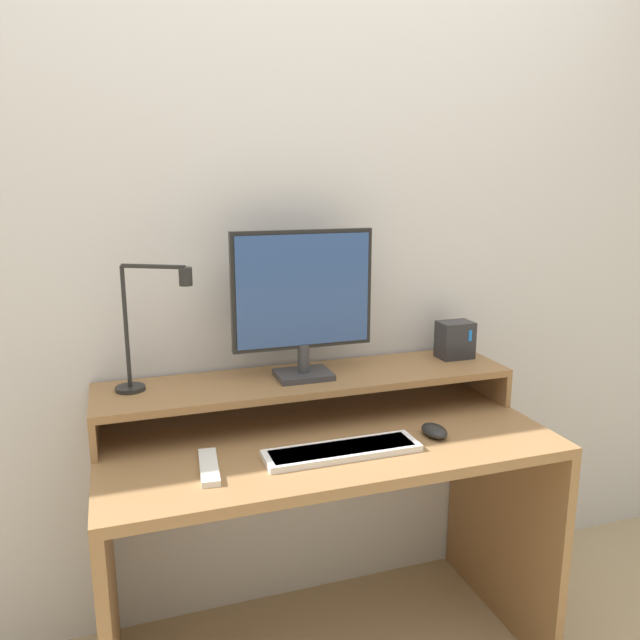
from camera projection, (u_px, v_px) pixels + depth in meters
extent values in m
cube|color=silver|center=(291.00, 242.00, 1.99)|extent=(6.00, 0.05, 2.50)
cube|color=olive|center=(326.00, 440.00, 1.79)|extent=(1.27, 0.62, 0.03)
cube|color=olive|center=(108.00, 596.00, 1.68)|extent=(0.03, 0.62, 0.70)
cube|color=olive|center=(502.00, 518.00, 2.06)|extent=(0.03, 0.62, 0.70)
cube|color=olive|center=(94.00, 424.00, 1.73)|extent=(0.02, 0.29, 0.10)
cube|color=olive|center=(483.00, 379.00, 2.12)|extent=(0.02, 0.29, 0.10)
cube|color=olive|center=(308.00, 380.00, 1.91)|extent=(1.27, 0.29, 0.02)
cube|color=#38383D|center=(304.00, 375.00, 1.90)|extent=(0.17, 0.13, 0.02)
cylinder|color=#38383D|center=(303.00, 358.00, 1.88)|extent=(0.04, 0.04, 0.09)
cube|color=black|center=(303.00, 290.00, 1.84)|extent=(0.43, 0.02, 0.35)
cube|color=#2D4C8C|center=(304.00, 290.00, 1.83)|extent=(0.41, 0.01, 0.33)
cylinder|color=black|center=(130.00, 388.00, 1.78)|extent=(0.08, 0.08, 0.01)
cylinder|color=black|center=(126.00, 327.00, 1.74)|extent=(0.01, 0.01, 0.35)
cylinder|color=black|center=(153.00, 266.00, 1.69)|extent=(0.17, 0.10, 0.01)
cylinder|color=black|center=(185.00, 276.00, 1.68)|extent=(0.04, 0.04, 0.05)
cube|color=#28282D|center=(455.00, 340.00, 2.10)|extent=(0.11, 0.08, 0.12)
cube|color=#1972F2|center=(470.00, 336.00, 2.06)|extent=(0.01, 0.00, 0.04)
cube|color=white|center=(342.00, 451.00, 1.66)|extent=(0.42, 0.11, 0.02)
cube|color=silver|center=(342.00, 449.00, 1.66)|extent=(0.39, 0.09, 0.01)
ellipsoid|color=black|center=(434.00, 431.00, 1.78)|extent=(0.06, 0.10, 0.03)
cube|color=white|center=(209.00, 467.00, 1.57)|extent=(0.06, 0.20, 0.02)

